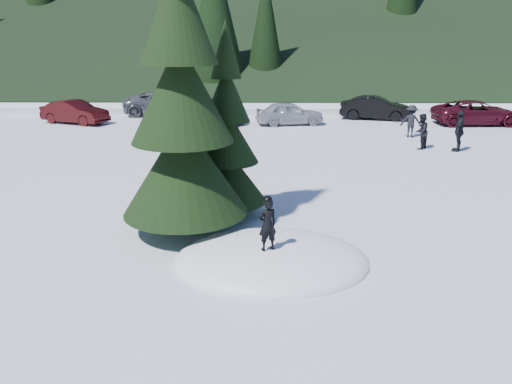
{
  "coord_description": "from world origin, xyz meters",
  "views": [
    {
      "loc": [
        -0.22,
        -10.4,
        4.93
      ],
      "look_at": [
        -0.38,
        1.83,
        1.1
      ],
      "focal_mm": 35.0,
      "sensor_mm": 36.0,
      "label": 1
    }
  ],
  "objects_px": {
    "adult_1": "(459,131)",
    "car_6": "(477,113)",
    "car_1": "(75,112)",
    "car_3": "(202,110)",
    "car_2": "(166,103)",
    "adult_2": "(411,121)",
    "car_5": "(376,108)",
    "spruce_tall": "(182,105)",
    "adult_0": "(421,131)",
    "car_4": "(290,113)",
    "child_skier": "(268,225)",
    "spruce_short": "(227,143)"
  },
  "relations": [
    {
      "from": "child_skier",
      "to": "car_4",
      "type": "relative_size",
      "value": 0.3
    },
    {
      "from": "spruce_tall",
      "to": "car_3",
      "type": "distance_m",
      "value": 17.43
    },
    {
      "from": "car_1",
      "to": "child_skier",
      "type": "bearing_deg",
      "value": -128.17
    },
    {
      "from": "child_skier",
      "to": "car_1",
      "type": "relative_size",
      "value": 0.28
    },
    {
      "from": "adult_1",
      "to": "car_6",
      "type": "bearing_deg",
      "value": -177.8
    },
    {
      "from": "spruce_tall",
      "to": "car_2",
      "type": "relative_size",
      "value": 1.59
    },
    {
      "from": "car_1",
      "to": "spruce_tall",
      "type": "bearing_deg",
      "value": -130.29
    },
    {
      "from": "spruce_short",
      "to": "car_3",
      "type": "relative_size",
      "value": 1.02
    },
    {
      "from": "car_1",
      "to": "car_4",
      "type": "bearing_deg",
      "value": -69.6
    },
    {
      "from": "adult_2",
      "to": "car_5",
      "type": "height_order",
      "value": "adult_2"
    },
    {
      "from": "car_4",
      "to": "car_3",
      "type": "bearing_deg",
      "value": 75.95
    },
    {
      "from": "spruce_tall",
      "to": "adult_1",
      "type": "xyz_separation_m",
      "value": [
        10.71,
        9.81,
        -2.41
      ]
    },
    {
      "from": "spruce_tall",
      "to": "car_4",
      "type": "height_order",
      "value": "spruce_tall"
    },
    {
      "from": "car_5",
      "to": "adult_0",
      "type": "bearing_deg",
      "value": -164.94
    },
    {
      "from": "adult_0",
      "to": "adult_1",
      "type": "distance_m",
      "value": 1.61
    },
    {
      "from": "adult_1",
      "to": "car_6",
      "type": "xyz_separation_m",
      "value": [
        3.72,
        7.09,
        -0.22
      ]
    },
    {
      "from": "adult_1",
      "to": "car_3",
      "type": "relative_size",
      "value": 0.35
    },
    {
      "from": "adult_1",
      "to": "car_1",
      "type": "xyz_separation_m",
      "value": [
        -19.77,
        7.19,
        -0.24
      ]
    },
    {
      "from": "spruce_tall",
      "to": "car_5",
      "type": "bearing_deg",
      "value": 64.48
    },
    {
      "from": "spruce_tall",
      "to": "car_3",
      "type": "relative_size",
      "value": 1.64
    },
    {
      "from": "car_4",
      "to": "car_6",
      "type": "bearing_deg",
      "value": -98.19
    },
    {
      "from": "car_4",
      "to": "car_6",
      "type": "distance_m",
      "value": 10.88
    },
    {
      "from": "spruce_short",
      "to": "adult_1",
      "type": "xyz_separation_m",
      "value": [
        9.71,
        8.41,
        -1.19
      ]
    },
    {
      "from": "car_2",
      "to": "car_4",
      "type": "height_order",
      "value": "car_2"
    },
    {
      "from": "car_6",
      "to": "adult_0",
      "type": "bearing_deg",
      "value": 140.2
    },
    {
      "from": "spruce_tall",
      "to": "car_2",
      "type": "xyz_separation_m",
      "value": [
        -4.37,
        20.54,
        -2.57
      ]
    },
    {
      "from": "adult_1",
      "to": "car_3",
      "type": "xyz_separation_m",
      "value": [
        -12.27,
        7.35,
        -0.15
      ]
    },
    {
      "from": "child_skier",
      "to": "car_5",
      "type": "bearing_deg",
      "value": -132.82
    },
    {
      "from": "spruce_short",
      "to": "child_skier",
      "type": "xyz_separation_m",
      "value": [
        1.09,
        -3.58,
        -1.05
      ]
    },
    {
      "from": "car_2",
      "to": "car_4",
      "type": "xyz_separation_m",
      "value": [
        7.92,
        -3.82,
        -0.09
      ]
    },
    {
      "from": "adult_0",
      "to": "car_1",
      "type": "xyz_separation_m",
      "value": [
        -18.23,
        6.75,
        -0.13
      ]
    },
    {
      "from": "adult_2",
      "to": "adult_0",
      "type": "bearing_deg",
      "value": 100.76
    },
    {
      "from": "adult_1",
      "to": "car_1",
      "type": "bearing_deg",
      "value": -80.09
    },
    {
      "from": "car_3",
      "to": "car_6",
      "type": "xyz_separation_m",
      "value": [
        15.99,
        -0.26,
        -0.07
      ]
    },
    {
      "from": "car_3",
      "to": "adult_2",
      "type": "bearing_deg",
      "value": -93.04
    },
    {
      "from": "adult_0",
      "to": "car_6",
      "type": "bearing_deg",
      "value": -179.07
    },
    {
      "from": "car_4",
      "to": "spruce_short",
      "type": "bearing_deg",
      "value": 161.41
    },
    {
      "from": "car_6",
      "to": "car_2",
      "type": "bearing_deg",
      "value": 77.61
    },
    {
      "from": "car_1",
      "to": "car_6",
      "type": "distance_m",
      "value": 23.49
    },
    {
      "from": "car_1",
      "to": "car_3",
      "type": "distance_m",
      "value": 7.5
    },
    {
      "from": "child_skier",
      "to": "car_3",
      "type": "relative_size",
      "value": 0.22
    },
    {
      "from": "child_skier",
      "to": "car_2",
      "type": "xyz_separation_m",
      "value": [
        -6.47,
        22.73,
        -0.31
      ]
    },
    {
      "from": "adult_2",
      "to": "car_5",
      "type": "distance_m",
      "value": 5.77
    },
    {
      "from": "spruce_tall",
      "to": "adult_0",
      "type": "relative_size",
      "value": 5.35
    },
    {
      "from": "spruce_tall",
      "to": "car_5",
      "type": "xyz_separation_m",
      "value": [
        8.96,
        18.77,
        -2.61
      ]
    },
    {
      "from": "car_4",
      "to": "spruce_tall",
      "type": "bearing_deg",
      "value": 158.87
    },
    {
      "from": "car_4",
      "to": "car_5",
      "type": "xyz_separation_m",
      "value": [
        5.41,
        2.04,
        0.04
      ]
    },
    {
      "from": "adult_2",
      "to": "car_1",
      "type": "height_order",
      "value": "adult_2"
    },
    {
      "from": "child_skier",
      "to": "adult_2",
      "type": "xyz_separation_m",
      "value": [
        7.41,
        15.21,
        -0.24
      ]
    },
    {
      "from": "adult_1",
      "to": "adult_0",
      "type": "bearing_deg",
      "value": -76.19
    }
  ]
}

